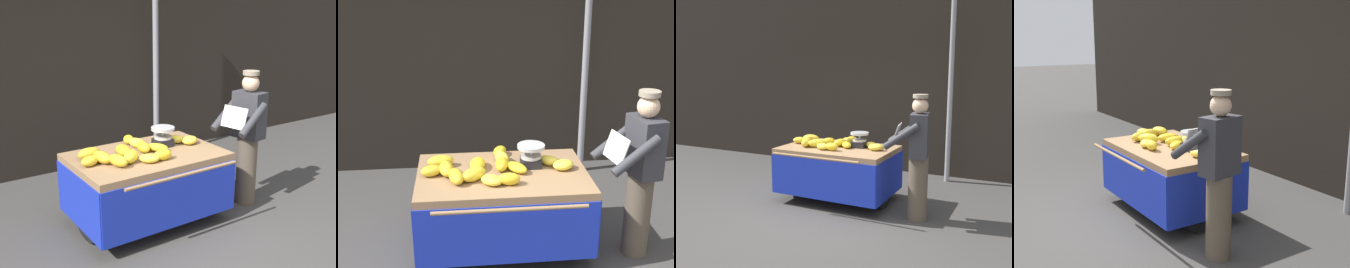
% 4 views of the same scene
% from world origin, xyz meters
% --- Properties ---
extents(ground_plane, '(60.00, 60.00, 0.00)m').
position_xyz_m(ground_plane, '(0.00, 0.00, 0.00)').
color(ground_plane, '#423F3D').
extents(back_wall, '(16.00, 0.24, 3.93)m').
position_xyz_m(back_wall, '(0.00, 3.16, 1.97)').
color(back_wall, black).
rests_on(back_wall, ground).
extents(street_pole, '(0.09, 0.09, 3.22)m').
position_xyz_m(street_pole, '(1.14, 2.72, 1.61)').
color(street_pole, gray).
rests_on(street_pole, ground).
extents(banana_cart, '(1.72, 1.32, 0.85)m').
position_xyz_m(banana_cart, '(-0.17, 0.88, 0.63)').
color(banana_cart, '#93704C').
rests_on(banana_cart, ground).
extents(weighing_scale, '(0.28, 0.28, 0.24)m').
position_xyz_m(weighing_scale, '(0.14, 1.00, 0.97)').
color(weighing_scale, black).
rests_on(weighing_scale, banana_cart).
extents(banana_bunch_0, '(0.20, 0.24, 0.10)m').
position_xyz_m(banana_bunch_0, '(-0.15, 1.32, 0.90)').
color(banana_bunch_0, gold).
rests_on(banana_bunch_0, banana_cart).
extents(banana_bunch_1, '(0.30, 0.28, 0.13)m').
position_xyz_m(banana_bunch_1, '(-0.45, 0.72, 0.92)').
color(banana_bunch_1, yellow).
rests_on(banana_bunch_1, banana_cart).
extents(banana_bunch_2, '(0.18, 0.30, 0.12)m').
position_xyz_m(banana_bunch_2, '(-0.62, 0.69, 0.91)').
color(banana_bunch_2, gold).
rests_on(banana_bunch_2, banana_cart).
extents(banana_bunch_3, '(0.18, 0.29, 0.11)m').
position_xyz_m(banana_bunch_3, '(-0.15, 1.12, 0.91)').
color(banana_bunch_3, yellow).
rests_on(banana_bunch_3, banana_cart).
extents(banana_bunch_4, '(0.25, 0.22, 0.11)m').
position_xyz_m(banana_bunch_4, '(-0.86, 0.87, 0.91)').
color(banana_bunch_4, gold).
rests_on(banana_bunch_4, banana_cart).
extents(banana_bunch_5, '(0.27, 0.30, 0.09)m').
position_xyz_m(banana_bunch_5, '(-0.02, 0.88, 0.90)').
color(banana_bunch_5, gold).
rests_on(banana_bunch_5, banana_cart).
extents(banana_bunch_6, '(0.30, 0.20, 0.12)m').
position_xyz_m(banana_bunch_6, '(-0.78, 1.08, 0.91)').
color(banana_bunch_6, gold).
rests_on(banana_bunch_6, banana_cart).
extents(banana_bunch_7, '(0.25, 0.23, 0.10)m').
position_xyz_m(banana_bunch_7, '(0.33, 1.01, 0.90)').
color(banana_bunch_7, yellow).
rests_on(banana_bunch_7, banana_cart).
extents(banana_bunch_8, '(0.22, 0.15, 0.12)m').
position_xyz_m(banana_bunch_8, '(-0.13, 0.59, 0.91)').
color(banana_bunch_8, gold).
rests_on(banana_bunch_8, banana_cart).
extents(banana_bunch_9, '(0.18, 0.29, 0.12)m').
position_xyz_m(banana_bunch_9, '(-0.16, 0.95, 0.91)').
color(banana_bunch_9, gold).
rests_on(banana_bunch_9, banana_cart).
extents(banana_bunch_10, '(0.18, 0.30, 0.12)m').
position_xyz_m(banana_bunch_10, '(-0.72, 0.88, 0.91)').
color(banana_bunch_10, gold).
rests_on(banana_bunch_10, banana_cart).
extents(banana_bunch_11, '(0.20, 0.31, 0.11)m').
position_xyz_m(banana_bunch_11, '(-0.40, 0.99, 0.91)').
color(banana_bunch_11, gold).
rests_on(banana_bunch_11, banana_cart).
extents(banana_bunch_12, '(0.27, 0.25, 0.09)m').
position_xyz_m(banana_bunch_12, '(-0.29, 0.60, 0.90)').
color(banana_bunch_12, yellow).
rests_on(banana_bunch_12, banana_cart).
extents(banana_bunch_13, '(0.27, 0.24, 0.10)m').
position_xyz_m(banana_bunch_13, '(0.45, 0.88, 0.90)').
color(banana_bunch_13, yellow).
rests_on(banana_bunch_13, banana_cart).
extents(vendor_person, '(0.64, 0.59, 1.71)m').
position_xyz_m(vendor_person, '(1.16, 0.63, 0.87)').
color(vendor_person, brown).
rests_on(vendor_person, ground).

